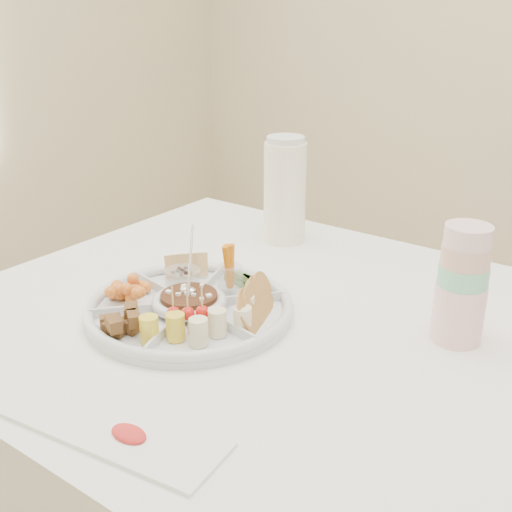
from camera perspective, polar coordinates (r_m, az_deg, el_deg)
The scene contains 11 objects.
party_tray at distance 1.20m, azimuth -5.94°, elevation -4.38°, with size 0.38×0.38×0.04m, color silver.
bean_dip at distance 1.20m, azimuth -5.96°, elevation -4.06°, with size 0.10×0.10×0.04m, color #50250F.
tortillas at distance 1.15m, azimuth -0.00°, elevation -4.32°, with size 0.10×0.10×0.06m, color #A76734, non-canonical shape.
carrot_cucumber at distance 1.26m, azimuth -1.26°, elevation -0.93°, with size 0.10×0.10×0.09m, color orange, non-canonical shape.
pita_raisins at distance 1.31m, azimuth -6.65°, elevation -1.05°, with size 0.10×0.10×0.05m, color tan, non-canonical shape.
cherries at distance 1.25m, azimuth -11.47°, elevation -2.95°, with size 0.10×0.10×0.04m, color #FA9439, non-canonical shape.
granola_chunks at distance 1.13m, azimuth -11.28°, elevation -5.68°, with size 0.10×0.10×0.04m, color brown, non-canonical shape.
banana_tomato at distance 1.07m, azimuth -5.20°, elevation -5.67°, with size 0.10×0.10×0.09m, color #F4DA7A, non-canonical shape.
cup_stack at distance 1.13m, azimuth 17.92°, elevation -1.71°, with size 0.09×0.09×0.24m, color silver.
thermos at distance 1.53m, azimuth 2.58°, elevation 5.98°, with size 0.10×0.10×0.26m, color white.
placemat at distance 0.93m, azimuth -12.51°, elevation -14.79°, with size 0.33×0.11×0.01m, color white.
Camera 1 is at (0.45, -0.87, 1.31)m, focal length 45.00 mm.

